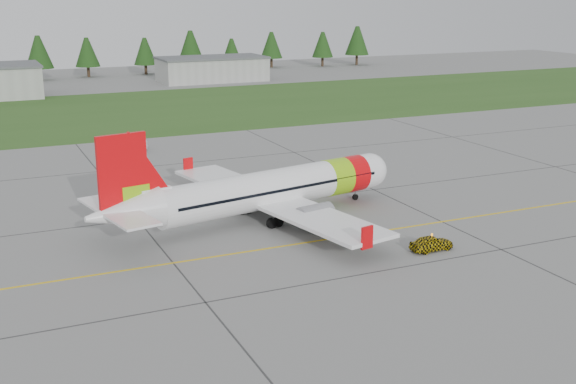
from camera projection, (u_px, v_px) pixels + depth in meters
name	position (u px, v px, depth m)	size (l,w,h in m)	color
ground	(396.00, 268.00, 54.29)	(320.00, 320.00, 0.00)	gray
aircraft	(268.00, 190.00, 65.50)	(30.94, 28.95, 9.45)	white
follow_me_car	(432.00, 229.00, 57.60)	(1.47, 1.24, 3.64)	gold
service_van	(140.00, 136.00, 93.65)	(1.43, 1.35, 4.09)	white
grass_strip	(142.00, 110.00, 126.28)	(320.00, 50.00, 0.03)	#30561E
taxi_guideline	(345.00, 237.00, 61.31)	(120.00, 0.25, 0.02)	gold
hangar_east	(212.00, 70.00, 167.10)	(24.00, 12.00, 5.20)	#A8A8A3
treeline	(87.00, 56.00, 174.10)	(160.00, 8.00, 10.00)	#1C3F14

